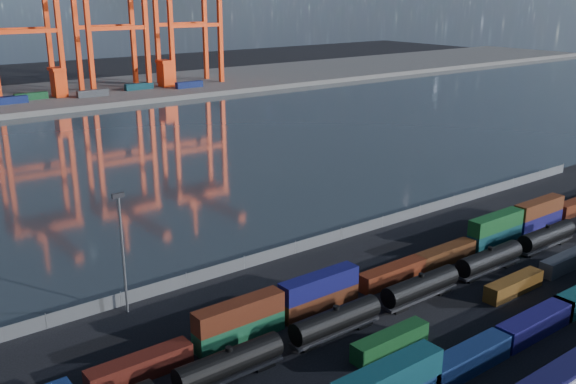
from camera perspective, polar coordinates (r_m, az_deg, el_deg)
ground at (r=86.69m, az=12.40°, el=-11.10°), size 700.00×700.00×0.00m
harbor_water at (r=169.03m, az=-15.69°, el=2.82°), size 700.00×700.00×0.00m
container_row_south at (r=80.18m, az=18.07°, el=-12.31°), size 141.54×2.68×5.72m
container_row_mid at (r=94.06m, az=18.41°, el=-8.23°), size 140.68×2.25×4.79m
container_row_north at (r=95.65m, az=9.54°, el=-6.76°), size 141.89×2.44×5.21m
tanker_string at (r=76.32m, az=-0.20°, el=-13.10°), size 121.72×2.84×4.07m
waterfront_fence at (r=104.37m, az=0.67°, el=-4.98°), size 160.12×0.12×2.20m
yard_light_mast at (r=85.56m, az=-14.51°, el=-4.76°), size 1.60×0.40×16.60m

